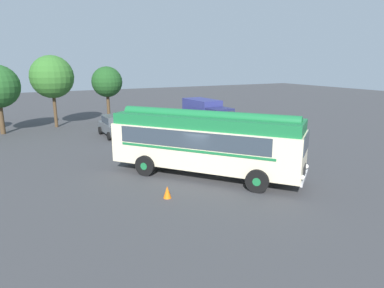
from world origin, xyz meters
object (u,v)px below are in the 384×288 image
Objects in this scene: vintage_bus at (205,141)px; car_mid_right at (180,120)px; traffic_cone at (167,192)px; box_van at (206,112)px; car_mid_left at (152,123)px; car_near_left at (115,126)px.

vintage_bus is 12.75m from car_mid_right.
car_mid_right is at bearing 62.48° from traffic_cone.
car_mid_right is at bearing -178.48° from box_van.
car_mid_right is (4.21, 11.99, -1.05)m from vintage_bus.
vintage_bus is at bearing 32.30° from traffic_cone.
car_mid_left is (1.63, 12.05, -1.05)m from vintage_bus.
car_mid_left is at bearing 71.54° from traffic_cone.
vintage_bus is 13.94m from box_van.
box_van is (5.32, 0.02, 0.52)m from car_mid_left.
box_van reaches higher than car_mid_left.
car_mid_left is at bearing -0.44° from car_near_left.
vintage_bus reaches higher than car_mid_left.
traffic_cone is (-4.66, -13.97, -0.57)m from car_mid_left.
car_mid_left is 14.73m from traffic_cone.
car_near_left reaches higher than traffic_cone.
box_van is (8.53, -0.01, 0.52)m from car_near_left.
car_mid_left is at bearing -179.80° from box_van.
car_near_left is at bearing 84.07° from traffic_cone.
car_near_left is at bearing 179.96° from box_van.
car_mid_right is (2.59, -0.05, 0.00)m from car_mid_left.
box_van is (6.95, 12.07, -0.53)m from vintage_bus.
car_near_left is 0.99× the size of car_mid_left.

